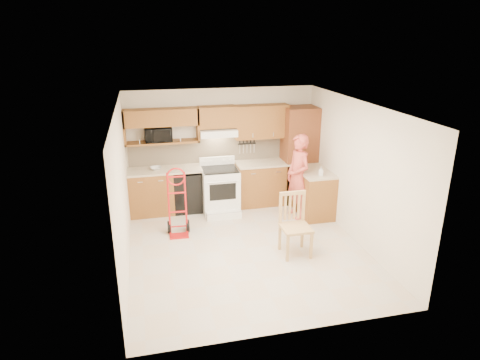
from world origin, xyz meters
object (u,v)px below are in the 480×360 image
object	(u,v)px
microwave	(158,134)
range	(220,187)
hand_truck	(177,205)
dining_chair	(296,226)
person	(298,177)

from	to	relation	value
microwave	range	world-z (taller)	microwave
range	hand_truck	distance (m)	1.29
range	dining_chair	distance (m)	2.24
person	hand_truck	xyz separation A→B (m)	(-2.43, -0.29, -0.27)
microwave	dining_chair	distance (m)	3.41
range	microwave	bearing A→B (deg)	160.92
hand_truck	dining_chair	size ratio (longest dim) A/B	1.11
microwave	hand_truck	world-z (taller)	microwave
range	person	size ratio (longest dim) A/B	0.64
range	dining_chair	size ratio (longest dim) A/B	1.04
person	hand_truck	world-z (taller)	person
microwave	person	bearing A→B (deg)	-24.18
range	person	world-z (taller)	person
person	range	bearing A→B (deg)	-122.59
microwave	person	size ratio (longest dim) A/B	0.31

